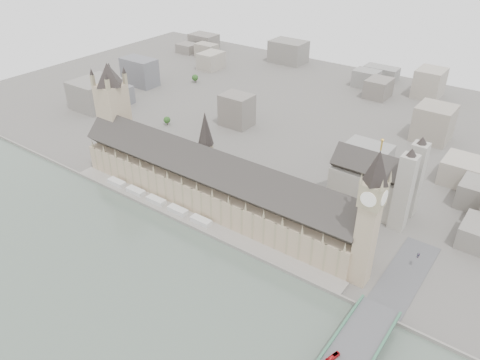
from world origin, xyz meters
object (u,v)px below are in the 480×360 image
Objects in this scene: victoria_tower at (113,110)px; car_approach at (418,255)px; elizabeth_tower at (370,210)px; red_bus_north at (333,357)px; palace_of_westminster at (212,183)px; westminster_abbey at (375,183)px.

victoria_tower is 22.36× the size of car_approach.
elizabeth_tower is at bearing -3.96° from victoria_tower.
victoria_tower is 10.37× the size of red_bus_north.
car_approach is at bearing 102.08° from red_bus_north.
elizabeth_tower is at bearing 119.98° from red_bus_north.
palace_of_westminster is 3.90× the size of westminster_abbey.
palace_of_westminster is 142.94m from elizabeth_tower.
westminster_abbey is 7.05× the size of red_bus_north.
victoria_tower is (-122.00, 6.30, 32.50)m from palace_of_westminster.
red_bus_north is (44.75, -163.50, -13.49)m from westminster_abbey.
palace_of_westminster is 27.49× the size of red_bus_north.
car_approach is (165.31, 24.42, -11.81)m from palace_of_westminster.
red_bus_north is at bearing -76.99° from elizabeth_tower.
car_approach is at bearing 52.90° from elizabeth_tower.
westminster_abbey is at bearing 34.17° from palace_of_westminster.
westminster_abbey is at bearing 107.29° from elizabeth_tower.
elizabeth_tower reaches higher than westminster_abbey.
westminster_abbey reaches higher than red_bus_north.
elizabeth_tower reaches higher than palace_of_westminster.
red_bus_north is 113.03m from car_approach.
car_approach is (27.31, 36.12, -47.19)m from elizabeth_tower.
palace_of_westminster is 167.52m from car_approach.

